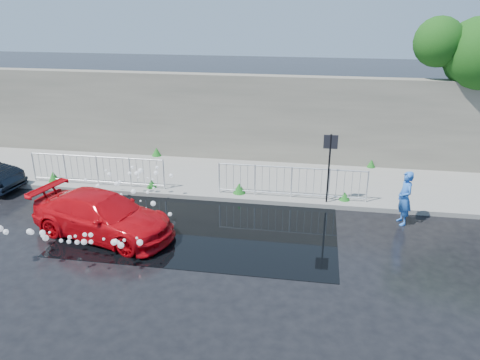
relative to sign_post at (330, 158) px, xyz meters
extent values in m
plane|color=black|center=(-4.20, -3.10, -1.72)|extent=(90.00, 90.00, 0.00)
cube|color=gray|center=(-4.20, 1.90, -1.65)|extent=(30.00, 4.00, 0.15)
cube|color=gray|center=(-4.20, -0.10, -1.64)|extent=(30.00, 0.25, 0.16)
cube|color=#5E594F|center=(-4.20, 4.10, 0.18)|extent=(30.00, 0.60, 3.50)
cube|color=black|center=(-3.70, -2.10, -1.72)|extent=(8.00, 5.00, 0.01)
cylinder|color=black|center=(0.00, 0.00, -0.47)|extent=(0.06, 0.06, 2.50)
cube|color=black|center=(0.00, 0.00, 0.53)|extent=(0.45, 0.04, 0.45)
cylinder|color=#332114|center=(5.80, 5.10, 0.78)|extent=(0.36, 0.36, 5.00)
sphere|color=#113C0E|center=(5.30, 4.30, 2.88)|extent=(2.71, 2.71, 2.71)
sphere|color=#113C0E|center=(3.80, 4.30, 3.28)|extent=(1.86, 1.86, 1.86)
cylinder|color=silver|center=(-10.70, 0.25, -1.02)|extent=(0.05, 0.05, 1.10)
cylinder|color=silver|center=(-5.70, 0.25, -1.02)|extent=(0.05, 0.05, 1.10)
cylinder|color=silver|center=(-8.20, 0.25, -0.50)|extent=(5.00, 0.04, 0.04)
cylinder|color=silver|center=(-8.20, 0.25, -1.45)|extent=(5.00, 0.04, 0.04)
cylinder|color=silver|center=(-3.70, 0.25, -1.02)|extent=(0.05, 0.05, 1.10)
cylinder|color=silver|center=(1.30, 0.25, -1.02)|extent=(0.05, 0.05, 1.10)
cylinder|color=silver|center=(-1.20, 0.25, -0.50)|extent=(5.00, 0.04, 0.04)
cylinder|color=silver|center=(-1.20, 0.25, -1.45)|extent=(5.00, 0.04, 0.04)
cone|color=#144D18|center=(-10.00, 0.30, -1.38)|extent=(0.40, 0.40, 0.38)
cone|color=#144D18|center=(-6.20, 0.30, -1.43)|extent=(0.36, 0.36, 0.30)
cone|color=#144D18|center=(-3.00, 0.30, -1.39)|extent=(0.44, 0.44, 0.37)
cone|color=#144D18|center=(0.60, 0.30, -1.43)|extent=(0.38, 0.38, 0.28)
cone|color=#144D18|center=(-7.20, 3.80, -1.39)|extent=(0.42, 0.42, 0.36)
cone|color=#144D18|center=(1.80, 3.80, -1.41)|extent=(0.34, 0.34, 0.32)
sphere|color=white|center=(-7.71, -2.15, -1.43)|extent=(0.14, 0.14, 0.14)
sphere|color=white|center=(-7.58, -1.03, -1.08)|extent=(0.15, 0.15, 0.15)
sphere|color=white|center=(-6.54, -1.64, -1.14)|extent=(0.13, 0.13, 0.13)
sphere|color=white|center=(-7.55, -0.38, -0.76)|extent=(0.08, 0.08, 0.08)
sphere|color=white|center=(-7.33, -0.63, -0.79)|extent=(0.13, 0.13, 0.13)
sphere|color=white|center=(-6.66, -0.20, -0.65)|extent=(0.10, 0.10, 0.10)
sphere|color=white|center=(-6.59, -1.46, -1.14)|extent=(0.09, 0.09, 0.09)
sphere|color=white|center=(-6.89, -0.81, -0.96)|extent=(0.10, 0.10, 0.10)
sphere|color=white|center=(-6.45, -2.28, -1.51)|extent=(0.13, 0.13, 0.13)
sphere|color=white|center=(-8.11, -1.33, -1.24)|extent=(0.09, 0.09, 0.09)
sphere|color=white|center=(-5.69, -1.44, -1.00)|extent=(0.11, 0.11, 0.11)
sphere|color=white|center=(-6.92, -1.78, -1.33)|extent=(0.11, 0.11, 0.11)
sphere|color=white|center=(-6.23, -2.03, -1.40)|extent=(0.17, 0.17, 0.17)
sphere|color=white|center=(-7.71, -1.96, -1.34)|extent=(0.17, 0.17, 0.17)
sphere|color=white|center=(-6.95, -0.93, -1.00)|extent=(0.18, 0.18, 0.18)
sphere|color=white|center=(-6.17, -1.43, -1.02)|extent=(0.17, 0.17, 0.17)
sphere|color=white|center=(-8.20, -2.04, -1.28)|extent=(0.09, 0.09, 0.09)
sphere|color=white|center=(-5.89, -1.59, -1.26)|extent=(0.06, 0.06, 0.06)
sphere|color=white|center=(-4.83, -1.91, -1.49)|extent=(0.13, 0.13, 0.13)
sphere|color=white|center=(-5.24, -0.34, -0.82)|extent=(0.14, 0.14, 0.14)
sphere|color=white|center=(-6.95, -1.69, -1.19)|extent=(0.09, 0.09, 0.09)
sphere|color=white|center=(-5.64, -1.79, -1.40)|extent=(0.07, 0.07, 0.07)
sphere|color=white|center=(-6.94, -2.03, -1.36)|extent=(0.18, 0.18, 0.18)
sphere|color=white|center=(-5.64, -0.98, -1.05)|extent=(0.09, 0.09, 0.09)
sphere|color=white|center=(-7.23, -1.60, -1.11)|extent=(0.16, 0.16, 0.16)
sphere|color=white|center=(-6.30, -0.38, -0.69)|extent=(0.18, 0.18, 0.18)
sphere|color=white|center=(-8.08, -0.88, -0.95)|extent=(0.11, 0.11, 0.11)
sphere|color=white|center=(-5.79, -0.28, -0.78)|extent=(0.16, 0.16, 0.16)
sphere|color=white|center=(-5.41, -1.76, -1.24)|extent=(0.17, 0.17, 0.17)
sphere|color=white|center=(-5.82, -0.55, -0.92)|extent=(0.07, 0.07, 0.07)
sphere|color=white|center=(-6.71, -0.36, -0.82)|extent=(0.12, 0.12, 0.12)
sphere|color=white|center=(-6.27, -0.69, -0.83)|extent=(0.07, 0.07, 0.07)
sphere|color=white|center=(-5.98, -0.60, -0.86)|extent=(0.07, 0.07, 0.07)
sphere|color=white|center=(-6.46, -0.34, -0.82)|extent=(0.16, 0.16, 0.16)
sphere|color=white|center=(-5.90, 0.16, -0.74)|extent=(0.12, 0.12, 0.12)
sphere|color=white|center=(-7.84, -4.49, -1.04)|extent=(0.14, 0.14, 0.14)
sphere|color=white|center=(-6.45, -5.04, -0.90)|extent=(0.11, 0.11, 0.11)
sphere|color=white|center=(-4.87, -4.34, -1.17)|extent=(0.17, 0.17, 0.17)
sphere|color=white|center=(-8.22, -5.15, -0.63)|extent=(0.17, 0.17, 0.17)
sphere|color=white|center=(-7.27, -4.84, -0.82)|extent=(0.15, 0.15, 0.15)
sphere|color=white|center=(-5.34, -4.84, -0.93)|extent=(0.16, 0.16, 0.16)
sphere|color=white|center=(-6.29, -4.53, -0.96)|extent=(0.11, 0.11, 0.11)
sphere|color=white|center=(-6.13, -4.50, -0.97)|extent=(0.12, 0.12, 0.12)
sphere|color=white|center=(-8.22, -4.97, -0.82)|extent=(0.14, 0.14, 0.14)
sphere|color=white|center=(-7.86, -4.00, -1.41)|extent=(0.14, 0.14, 0.14)
sphere|color=white|center=(-5.36, -4.57, -1.09)|extent=(0.10, 0.10, 0.10)
sphere|color=white|center=(-6.13, -5.24, -0.61)|extent=(0.07, 0.07, 0.07)
sphere|color=white|center=(-7.86, -3.90, -1.53)|extent=(0.18, 0.18, 0.18)
sphere|color=white|center=(-6.76, -4.15, -1.43)|extent=(0.13, 0.13, 0.13)
sphere|color=white|center=(-6.76, -4.47, -1.11)|extent=(0.11, 0.11, 0.11)
sphere|color=white|center=(-5.97, -4.83, -0.98)|extent=(0.11, 0.11, 0.11)
sphere|color=white|center=(-5.21, -5.01, -0.80)|extent=(0.12, 0.12, 0.12)
sphere|color=white|center=(-6.43, -4.37, -1.28)|extent=(0.16, 0.16, 0.16)
sphere|color=white|center=(-6.99, -4.97, -0.73)|extent=(0.06, 0.06, 0.06)
sphere|color=white|center=(-5.22, -4.51, -1.04)|extent=(0.09, 0.09, 0.09)
sphere|color=white|center=(-5.57, -4.92, -0.82)|extent=(0.07, 0.07, 0.07)
sphere|color=white|center=(-6.57, -5.18, -0.81)|extent=(0.10, 0.10, 0.10)
sphere|color=white|center=(-7.48, -5.06, -0.70)|extent=(0.15, 0.15, 0.15)
sphere|color=white|center=(-5.22, -4.73, -1.06)|extent=(0.17, 0.17, 0.17)
sphere|color=white|center=(-4.76, -4.75, -0.80)|extent=(0.06, 0.06, 0.06)
imported|color=#BD070F|center=(-6.45, -3.11, -1.09)|extent=(4.66, 2.80, 1.26)
imported|color=blue|center=(2.30, -0.90, -0.87)|extent=(0.53, 0.69, 1.70)
camera|label=1|loc=(-0.52, -14.55, 4.82)|focal=35.00mm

